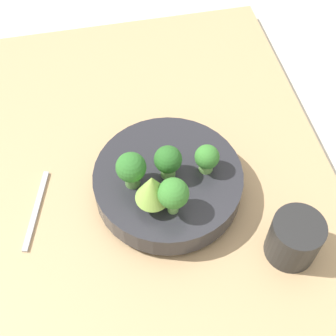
# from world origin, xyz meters

# --- Properties ---
(ground_plane) EXTENTS (6.00, 6.00, 0.00)m
(ground_plane) POSITION_xyz_m (0.00, 0.00, 0.00)
(ground_plane) COLOR beige
(table) EXTENTS (1.10, 0.68, 0.04)m
(table) POSITION_xyz_m (0.00, 0.00, 0.02)
(table) COLOR tan
(table) RESTS_ON ground_plane
(bowl) EXTENTS (0.28, 0.28, 0.06)m
(bowl) POSITION_xyz_m (-0.02, 0.01, 0.08)
(bowl) COLOR #28282D
(bowl) RESTS_ON table
(broccoli_floret_front) EXTENTS (0.05, 0.05, 0.08)m
(broccoli_floret_front) POSITION_xyz_m (-0.02, -0.06, 0.15)
(broccoli_floret_front) COLOR #609347
(broccoli_floret_front) RESTS_ON bowl
(broccoli_floret_right) EXTENTS (0.05, 0.05, 0.08)m
(broccoli_floret_right) POSITION_xyz_m (0.05, 0.00, 0.15)
(broccoli_floret_right) COLOR #7AB256
(broccoli_floret_right) RESTS_ON bowl
(romanesco_piece_near) EXTENTS (0.06, 0.06, 0.09)m
(romanesco_piece_near) POSITION_xyz_m (0.03, -0.03, 0.16)
(romanesco_piece_near) COLOR #6BA34C
(romanesco_piece_near) RESTS_ON bowl
(broccoli_floret_center) EXTENTS (0.05, 0.05, 0.07)m
(broccoli_floret_center) POSITION_xyz_m (-0.02, 0.01, 0.14)
(broccoli_floret_center) COLOR #6BA34C
(broccoli_floret_center) RESTS_ON bowl
(broccoli_floret_back) EXTENTS (0.04, 0.04, 0.06)m
(broccoli_floret_back) POSITION_xyz_m (-0.02, 0.08, 0.14)
(broccoli_floret_back) COLOR #7AB256
(broccoli_floret_back) RESTS_ON bowl
(cup) EXTENTS (0.09, 0.09, 0.09)m
(cup) POSITION_xyz_m (0.14, 0.19, 0.08)
(cup) COLOR black
(cup) RESTS_ON table
(fork) EXTENTS (0.17, 0.06, 0.01)m
(fork) POSITION_xyz_m (-0.04, -0.24, 0.04)
(fork) COLOR #B2B2B7
(fork) RESTS_ON table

